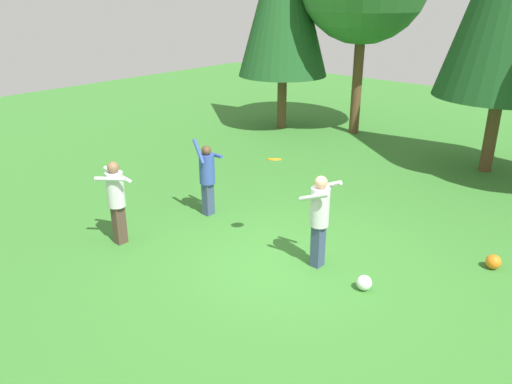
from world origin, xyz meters
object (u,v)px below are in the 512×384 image
Objects in this scene: person_thrower at (207,174)px; person_bystander at (116,196)px; person_catcher at (320,214)px; frisbee at (274,159)px; ball_orange at (493,262)px; ball_white at (364,283)px.

person_bystander is at bearing -90.70° from person_thrower.
person_catcher is 4.66× the size of frisbee.
person_catcher is (3.18, -0.29, 0.09)m from person_thrower.
frisbee reaches higher than ball_orange.
ball_white is at bearing -16.19° from person_bystander.
person_thrower is at bearing 171.87° from frisbee.
person_catcher is 6.69× the size of ball_white.
ball_orange is at bearing -3.72° from person_bystander.
frisbee is at bearing -0.00° from person_thrower.
person_catcher reaches higher than person_bystander.
person_thrower is 6.80× the size of ball_white.
person_bystander is at bearing 26.75° from person_catcher.
person_bystander reaches higher than ball_orange.
frisbee reaches higher than ball_white.
ball_orange is (2.50, 2.02, -0.92)m from person_catcher.
person_bystander is 3.19m from frisbee.
person_catcher is 3.34m from ball_orange.
person_bystander is 4.55× the size of frisbee.
person_bystander is at bearing -143.53° from frisbee.
person_bystander is (-0.33, -2.13, 0.06)m from person_thrower.
ball_orange reaches higher than ball_white.
person_catcher is 3.97m from person_bystander.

